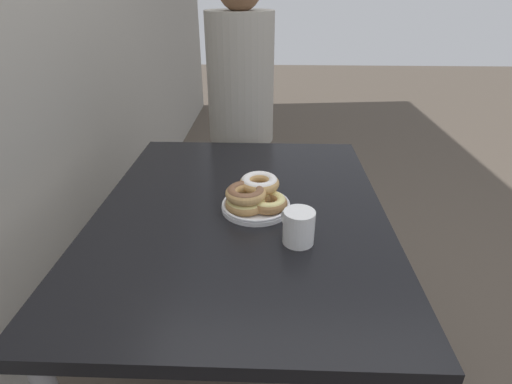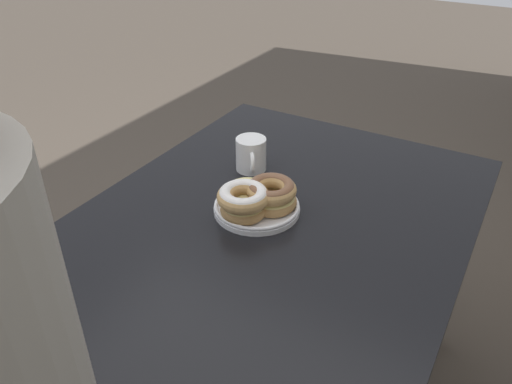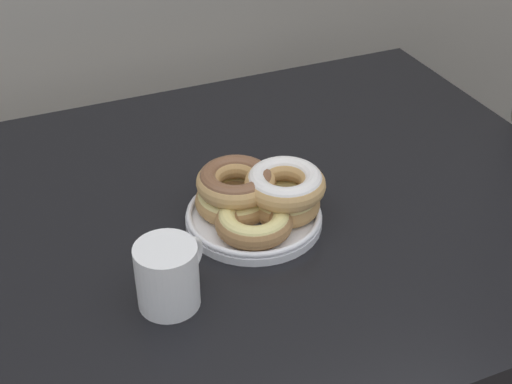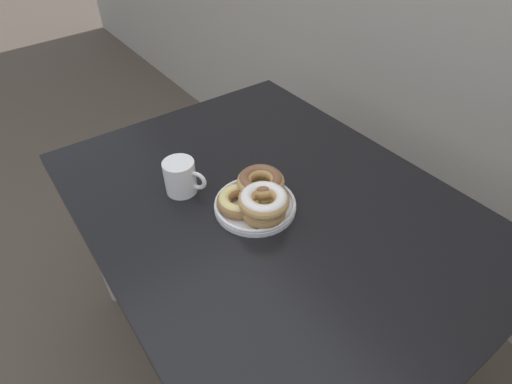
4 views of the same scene
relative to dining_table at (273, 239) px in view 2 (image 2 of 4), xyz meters
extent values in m
plane|color=#4C4238|center=(0.00, -0.32, -0.68)|extent=(14.00, 14.00, 0.00)
cube|color=black|center=(0.00, 0.00, 0.05)|extent=(1.22, 0.93, 0.04)
cylinder|color=#99999E|center=(-0.55, -0.40, -0.33)|extent=(0.05, 0.05, 0.71)
cylinder|color=#99999E|center=(-0.55, 0.40, -0.33)|extent=(0.05, 0.05, 0.71)
cylinder|color=white|center=(0.00, -0.05, 0.08)|extent=(0.22, 0.22, 0.01)
torus|color=white|center=(0.00, -0.05, 0.09)|extent=(0.22, 0.22, 0.01)
torus|color=#B2844C|center=(0.05, -0.06, 0.10)|extent=(0.17, 0.17, 0.03)
torus|color=#E0D17F|center=(0.05, -0.06, 0.11)|extent=(0.15, 0.15, 0.03)
torus|color=#B2844C|center=(-0.02, -0.02, 0.10)|extent=(0.14, 0.14, 0.03)
torus|color=#E0D17F|center=(-0.02, -0.02, 0.11)|extent=(0.14, 0.14, 0.03)
torus|color=#9E7042|center=(-0.02, -0.09, 0.10)|extent=(0.13, 0.13, 0.04)
torus|color=#E0D17F|center=(-0.02, -0.09, 0.11)|extent=(0.12, 0.12, 0.03)
torus|color=tan|center=(0.05, -0.06, 0.14)|extent=(0.15, 0.15, 0.04)
torus|color=white|center=(0.05, -0.06, 0.15)|extent=(0.14, 0.14, 0.03)
torus|color=tan|center=(-0.02, -0.02, 0.14)|extent=(0.14, 0.14, 0.04)
torus|color=brown|center=(-0.02, -0.02, 0.14)|extent=(0.13, 0.13, 0.03)
cylinder|color=white|center=(-0.18, -0.18, 0.12)|extent=(0.09, 0.09, 0.10)
cylinder|color=#382114|center=(-0.18, -0.18, 0.16)|extent=(0.07, 0.07, 0.00)
torus|color=white|center=(-0.14, -0.15, 0.12)|extent=(0.06, 0.04, 0.06)
camera|label=1|loc=(-1.12, -0.09, 0.72)|focal=28.00mm
camera|label=2|loc=(0.93, 0.49, 0.80)|focal=35.00mm
camera|label=3|loc=(-0.36, -0.91, 0.78)|focal=50.00mm
camera|label=4|loc=(0.64, -0.52, 0.82)|focal=28.00mm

